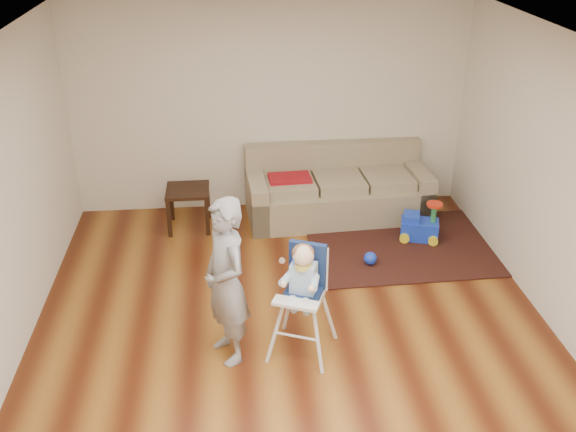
{
  "coord_description": "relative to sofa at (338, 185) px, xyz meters",
  "views": [
    {
      "loc": [
        -0.54,
        -5.07,
        3.8
      ],
      "look_at": [
        0.0,
        0.4,
        1.0
      ],
      "focal_mm": 40.0,
      "sensor_mm": 36.0,
      "label": 1
    }
  ],
  "objects": [
    {
      "name": "adult",
      "position": [
        -1.44,
        -2.67,
        0.34
      ],
      "size": [
        0.57,
        0.67,
        1.57
      ],
      "primitive_type": "imported",
      "rotation": [
        0.0,
        0.0,
        -1.15
      ],
      "color": "gray",
      "rests_on": "ground"
    },
    {
      "name": "sofa",
      "position": [
        0.0,
        0.0,
        0.0
      ],
      "size": [
        2.35,
        1.07,
        0.89
      ],
      "rotation": [
        0.0,
        0.0,
        0.05
      ],
      "color": "#9B916F",
      "rests_on": "ground"
    },
    {
      "name": "room_envelope",
      "position": [
        -0.83,
        -1.77,
        1.43
      ],
      "size": [
        5.04,
        5.52,
        2.72
      ],
      "color": "white",
      "rests_on": "ground"
    },
    {
      "name": "area_rug",
      "position": [
        0.65,
        -0.88,
        -0.44
      ],
      "size": [
        2.23,
        1.7,
        0.02
      ],
      "primitive_type": "cube",
      "rotation": [
        0.0,
        0.0,
        0.03
      ],
      "color": "black",
      "rests_on": "ground"
    },
    {
      "name": "high_chair",
      "position": [
        -0.77,
        -2.67,
        0.09
      ],
      "size": [
        0.67,
        0.67,
        1.11
      ],
      "rotation": [
        0.0,
        0.0,
        -0.39
      ],
      "color": "white",
      "rests_on": "ground"
    },
    {
      "name": "toy_ball",
      "position": [
        0.17,
        -1.26,
        -0.35
      ],
      "size": [
        0.15,
        0.15,
        0.15
      ],
      "primitive_type": "sphere",
      "color": "blue",
      "rests_on": "area_rug"
    },
    {
      "name": "ride_on_toy",
      "position": [
        0.89,
        -0.72,
        -0.19
      ],
      "size": [
        0.51,
        0.43,
        0.49
      ],
      "primitive_type": null,
      "rotation": [
        0.0,
        0.0,
        -0.29
      ],
      "color": "blue",
      "rests_on": "area_rug"
    },
    {
      "name": "ground",
      "position": [
        -0.83,
        -2.3,
        -0.45
      ],
      "size": [
        5.5,
        5.5,
        0.0
      ],
      "primitive_type": "plane",
      "color": "#4D1E0C",
      "rests_on": "ground"
    },
    {
      "name": "side_table",
      "position": [
        -1.9,
        -0.12,
        -0.18
      ],
      "size": [
        0.52,
        0.52,
        0.52
      ],
      "primitive_type": null,
      "color": "black",
      "rests_on": "ground"
    }
  ]
}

